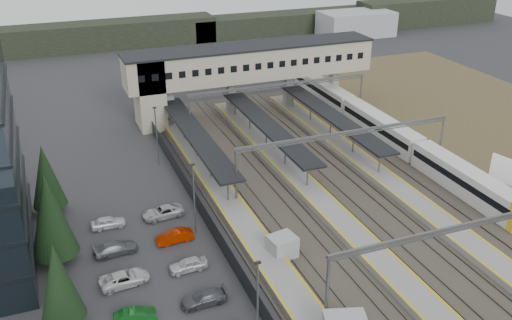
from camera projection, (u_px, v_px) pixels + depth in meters
name	position (u px, v px, depth m)	size (l,w,h in m)	color
ground	(305.00, 268.00, 54.73)	(220.00, 220.00, 0.00)	#2B2B2D
conifer_row	(62.00, 308.00, 42.21)	(4.42, 49.82, 9.50)	black
lampposts	(220.00, 240.00, 51.33)	(0.50, 53.25, 8.07)	slate
fence	(224.00, 246.00, 56.40)	(0.08, 90.00, 2.00)	#26282B
relay_cabin_far	(282.00, 247.00, 55.87)	(2.98, 2.62, 2.42)	#9FA2A4
rail_corridor	(362.00, 222.00, 61.89)	(34.00, 90.00, 0.92)	#38332A
canopies	(266.00, 125.00, 78.16)	(23.10, 30.00, 3.28)	black
footbridge	(235.00, 67.00, 89.35)	(40.40, 6.40, 11.20)	#A69885
gantries	(399.00, 179.00, 58.66)	(28.40, 62.28, 7.17)	slate
train	(382.00, 129.00, 82.29)	(2.59, 54.15, 3.26)	silver
treeline_far	(229.00, 28.00, 139.19)	(170.00, 19.00, 7.00)	black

